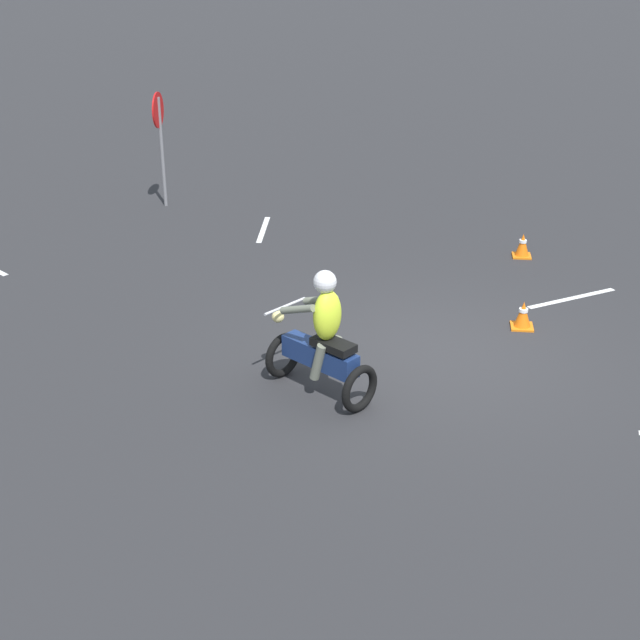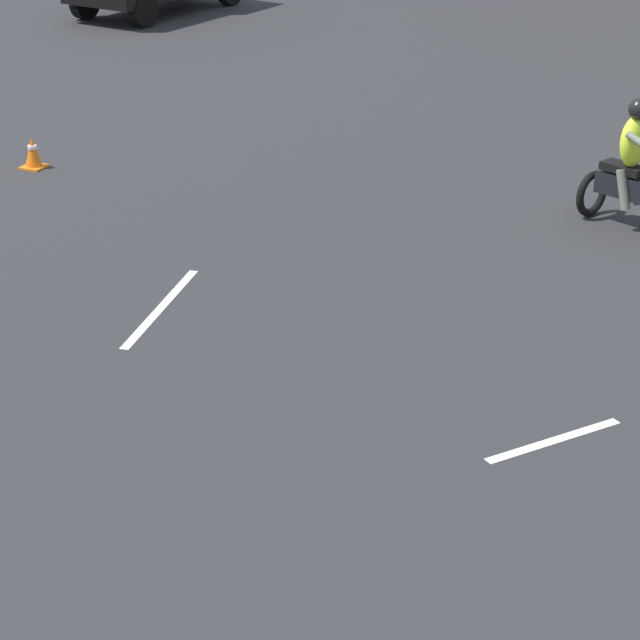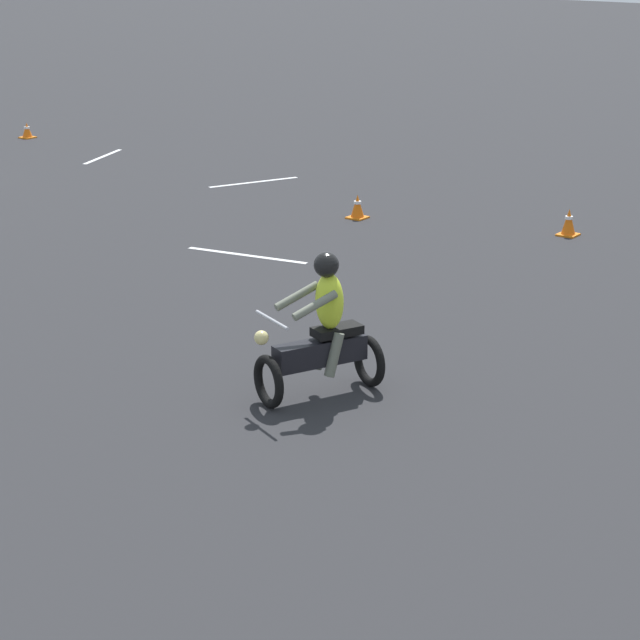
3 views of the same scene
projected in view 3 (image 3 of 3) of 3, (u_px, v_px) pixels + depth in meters
motorcycle_rider_background at (323, 334)px, 13.80m from camera, size 1.54×1.12×1.66m
traffic_cone_near_right at (27, 131)px, 29.89m from camera, size 0.32×0.32×0.36m
traffic_cone_mid_center at (357, 207)px, 22.05m from camera, size 0.32×0.32×0.43m
traffic_cone_far_right at (569, 223)px, 20.87m from camera, size 0.32×0.32×0.46m
lane_stripe_n at (247, 255)px, 19.72m from camera, size 0.47×2.11×0.01m
lane_stripe_nw at (254, 182)px, 25.04m from camera, size 1.85×0.88×0.01m
lane_stripe_w at (103, 157)px, 27.66m from camera, size 1.73×0.72×0.01m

